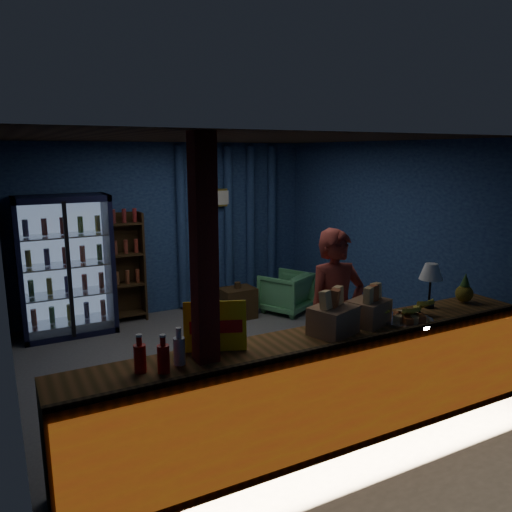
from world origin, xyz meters
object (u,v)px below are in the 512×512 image
(shopkeeper, at_px, (335,316))
(table_lamp, at_px, (431,273))
(pastry_tray, at_px, (407,319))
(green_chair, at_px, (286,292))

(shopkeeper, distance_m, table_lamp, 1.02)
(table_lamp, bearing_deg, pastry_tray, -156.22)
(pastry_tray, bearing_deg, green_chair, 77.95)
(shopkeeper, height_order, pastry_tray, shopkeeper)
(green_chair, xyz_separation_m, pastry_tray, (-0.69, -3.24, 0.66))
(shopkeeper, bearing_deg, table_lamp, -23.20)
(pastry_tray, xyz_separation_m, table_lamp, (0.50, 0.22, 0.32))
(shopkeeper, bearing_deg, pastry_tray, -59.05)
(green_chair, distance_m, pastry_tray, 3.38)
(green_chair, bearing_deg, pastry_tray, 50.72)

